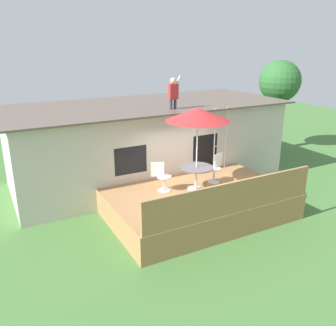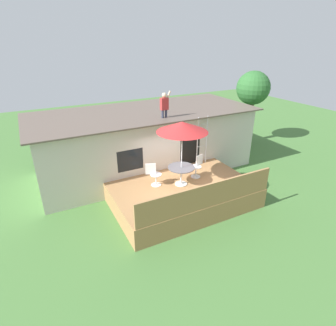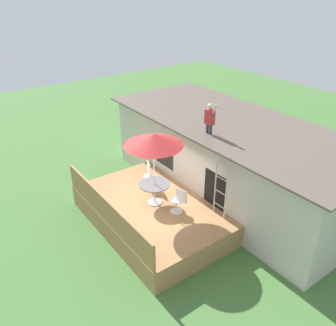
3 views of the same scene
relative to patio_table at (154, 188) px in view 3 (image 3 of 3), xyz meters
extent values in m
plane|color=#477538|center=(0.01, -0.09, -1.39)|extent=(40.00, 40.00, 0.00)
cube|color=beige|center=(0.01, 3.51, 0.06)|extent=(10.00, 4.00, 2.90)
cube|color=#66564C|center=(0.01, 3.51, 1.54)|extent=(10.50, 4.50, 0.06)
cube|color=black|center=(-1.51, 1.52, 0.16)|extent=(1.10, 0.03, 0.90)
cube|color=black|center=(1.33, 1.52, -0.34)|extent=(1.00, 0.03, 2.00)
cube|color=#A87A4C|center=(0.01, -0.09, -0.99)|extent=(5.42, 3.56, 0.80)
cube|color=#A87A4C|center=(0.01, -1.82, -0.14)|extent=(5.32, 0.08, 0.90)
cylinder|color=silver|center=(0.00, 0.00, -0.57)|extent=(0.48, 0.48, 0.03)
cylinder|color=silver|center=(0.00, 0.00, -0.22)|extent=(0.07, 0.07, 0.71)
cylinder|color=#4C4C51|center=(0.00, 0.00, 0.14)|extent=(1.04, 1.04, 0.03)
cylinder|color=silver|center=(0.00, 0.00, 0.61)|extent=(0.04, 0.04, 2.40)
cone|color=red|center=(0.00, 0.00, 1.76)|extent=(1.90, 1.90, 0.38)
cylinder|color=silver|center=(1.55, 1.29, 0.51)|extent=(0.04, 0.04, 2.20)
cylinder|color=silver|center=(2.03, 1.29, 0.51)|extent=(0.04, 0.04, 2.20)
cylinder|color=silver|center=(1.79, 1.29, -0.24)|extent=(0.48, 0.03, 0.03)
cylinder|color=silver|center=(1.79, 1.29, 0.26)|extent=(0.48, 0.03, 0.03)
cylinder|color=silver|center=(1.79, 1.29, 0.76)|extent=(0.48, 0.03, 0.03)
cylinder|color=silver|center=(1.79, 1.29, 1.26)|extent=(0.48, 0.03, 0.03)
cylinder|color=#33384C|center=(0.23, 2.04, 1.74)|extent=(0.10, 0.10, 0.34)
cylinder|color=#33384C|center=(0.39, 2.04, 1.74)|extent=(0.10, 0.10, 0.34)
cube|color=#B73333|center=(0.31, 2.04, 2.16)|extent=(0.32, 0.20, 0.50)
sphere|color=beige|center=(0.31, 2.04, 2.52)|extent=(0.20, 0.20, 0.20)
cylinder|color=beige|center=(0.49, 2.04, 2.46)|extent=(0.26, 0.08, 0.44)
cylinder|color=silver|center=(-0.90, 0.40, -0.58)|extent=(0.40, 0.40, 0.02)
cylinder|color=silver|center=(-0.90, 0.40, -0.36)|extent=(0.06, 0.06, 0.44)
cylinder|color=silver|center=(-0.90, 0.40, -0.13)|extent=(0.44, 0.44, 0.04)
cube|color=silver|center=(-1.08, 0.48, 0.11)|extent=(0.38, 0.20, 0.44)
cylinder|color=silver|center=(0.85, 0.27, -0.58)|extent=(0.40, 0.40, 0.02)
cylinder|color=silver|center=(0.85, 0.27, -0.36)|extent=(0.06, 0.06, 0.44)
cylinder|color=silver|center=(0.85, 0.27, -0.13)|extent=(0.44, 0.44, 0.04)
cube|color=silver|center=(1.04, 0.33, 0.11)|extent=(0.39, 0.16, 0.44)
camera|label=1|loc=(-5.58, -8.62, 3.73)|focal=38.37mm
camera|label=2|loc=(-4.85, -8.20, 4.68)|focal=29.38mm
camera|label=3|loc=(8.24, -5.46, 6.14)|focal=37.07mm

